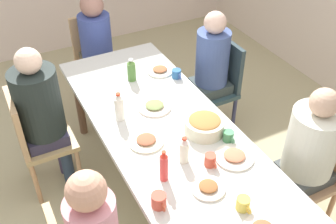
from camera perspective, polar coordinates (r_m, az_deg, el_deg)
The scene contains 25 objects.
ground_plane at distance 3.30m, azimuth -0.00°, elevation -12.18°, with size 6.83×6.83×0.00m, color tan.
dining_table at distance 2.83m, azimuth -0.00°, elevation -3.53°, with size 2.41×0.88×0.73m.
chair_1 at distance 4.14m, azimuth -10.21°, elevation 7.89°, with size 0.40×0.40×0.90m.
person_1 at distance 3.97m, azimuth -10.10°, elevation 9.84°, with size 0.30×0.30×1.18m.
chair_2 at distance 3.21m, azimuth -18.27°, elevation -3.45°, with size 0.40×0.40×0.90m.
person_2 at distance 3.07m, azimuth -17.53°, elevation 0.39°, with size 0.33×0.33×1.25m.
chair_3 at distance 2.99m, azimuth 19.81°, elevation -7.48°, with size 0.40×0.40×0.90m.
person_3 at distance 2.80m, azimuth 19.40°, elevation -5.06°, with size 0.34×0.34×1.19m.
chair_5 at distance 3.68m, azimuth 7.07°, elevation 4.12°, with size 0.40×0.40×0.90m.
person_5 at distance 3.52m, azimuth 6.08°, elevation 6.54°, with size 0.30×0.30×1.21m.
plate_0 at distance 2.68m, azimuth -3.11°, elevation -4.08°, with size 0.24×0.24×0.04m.
plate_1 at distance 3.39m, azimuth -1.15°, elevation 5.91°, with size 0.22×0.22×0.04m.
plate_3 at distance 2.97m, azimuth -1.92°, elevation 0.81°, with size 0.25×0.25×0.04m.
plate_4 at distance 2.60m, azimuth 9.37°, elevation -6.24°, with size 0.25×0.25×0.04m.
plate_5 at distance 2.40m, azimuth 5.71°, elevation -10.59°, with size 0.20×0.20×0.04m.
bowl_0 at distance 2.74m, azimuth 5.18°, elevation -1.82°, with size 0.27×0.27×0.12m.
cup_0 at distance 3.30m, azimuth 1.24°, elevation 5.43°, with size 0.11×0.07×0.07m.
cup_2 at distance 2.31m, azimuth 10.61°, elevation -12.66°, with size 0.11×0.08×0.08m.
cup_3 at distance 2.28m, azimuth -1.29°, elevation -12.46°, with size 0.12×0.09×0.09m.
cup_4 at distance 2.70m, azimuth 8.57°, elevation -3.41°, with size 0.11×0.07×0.07m.
cup_5 at distance 2.51m, azimuth 6.02°, elevation -6.83°, with size 0.11×0.07×0.08m.
bottle_0 at distance 3.26m, azimuth -5.19°, elevation 5.89°, with size 0.07×0.07×0.19m.
bottle_1 at distance 2.83m, azimuth -6.92°, elevation 0.67°, with size 0.07×0.07×0.22m.
bottle_2 at distance 2.37m, azimuth -0.59°, elevation -7.71°, with size 0.05×0.05×0.22m.
bottle_3 at distance 2.49m, azimuth 2.28°, elevation -5.47°, with size 0.06×0.06×0.19m.
Camera 1 is at (1.90, -0.98, 2.52)m, focal length 43.07 mm.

